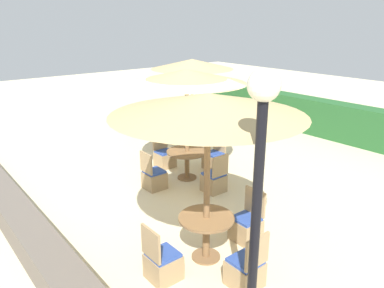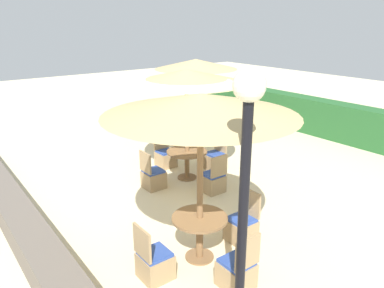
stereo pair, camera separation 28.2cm
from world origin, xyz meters
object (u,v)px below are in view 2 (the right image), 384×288
Objects in this scene: round_table_center at (187,157)px; patio_chair_back_left_south at (174,131)px; parasol_back_left at (196,64)px; round_table_back_left at (196,119)px; patio_chair_back_left_north at (216,122)px; patio_chair_front_right_north at (242,227)px; patio_chair_back_left_east at (214,133)px; patio_chair_back_left_west at (178,121)px; lamp_post at (246,157)px; patio_chair_center_south at (153,177)px; parasol_front_right at (201,105)px; patio_chair_center_north at (215,159)px; patio_chair_center_east at (213,181)px; patio_chair_center_west at (166,157)px; parasol_center at (187,77)px; round_table_front_right at (200,228)px; patio_chair_front_right_east at (237,272)px; patio_chair_front_right_south at (154,263)px.

patio_chair_back_left_south is at bearing 151.15° from round_table_center.
parasol_back_left reaches higher than round_table_back_left.
patio_chair_back_left_north and patio_chair_front_right_north have the same top height.
patio_chair_front_right_north is at bearing -125.66° from patio_chair_back_left_east.
lamp_post is at bearing 59.47° from patio_chair_back_left_west.
parasol_back_left reaches higher than patio_chair_center_south.
patio_chair_back_left_west is (-0.96, -0.05, -0.29)m from round_table_back_left.
parasol_front_right is at bearing -16.35° from patio_chair_center_south.
parasol_back_left is at bearing 0.00° from round_table_back_left.
patio_chair_back_left_east is at bearing 127.28° from round_table_center.
patio_chair_back_left_east is at bearing 45.08° from patio_chair_back_left_south.
patio_chair_center_north is (3.80, -1.49, 0.00)m from patio_chair_back_left_west.
parasol_back_left is 2.72× the size of round_table_center.
lamp_post is 4.96m from patio_chair_center_south.
patio_chair_center_east is 1.99m from patio_chair_center_west.
patio_chair_center_west is (2.85, -2.44, 0.00)m from patio_chair_back_left_west.
lamp_post is at bearing -19.80° from parasol_front_right.
patio_chair_center_north is (-0.05, 0.96, -2.28)m from parasol_center.
lamp_post is 3.63× the size of round_table_front_right.
patio_chair_front_right_east is 0.33× the size of parasol_center.
parasol_center is 2.49m from patio_chair_center_east.
patio_chair_front_right_north is at bearing 76.87° from patio_chair_center_west.
patio_chair_back_left_west is 1.00× the size of patio_chair_center_south.
lamp_post is 4.88m from parasol_center.
round_table_front_right is 2.95m from patio_chair_center_south.
patio_chair_center_north reaches higher than round_table_back_left.
patio_chair_front_right_east is 5.05m from patio_chair_center_west.
patio_chair_front_right_south is 1.00× the size of patio_chair_center_north.
round_table_front_right is 3.34m from round_table_center.
patio_chair_front_right_south is at bearing -36.96° from patio_chair_back_left_south.
patio_chair_center_north is at bearing 47.90° from patio_chair_center_east.
parasol_back_left is 2.93× the size of patio_chair_center_west.
patio_chair_center_south is at bearing -50.51° from round_table_back_left.
parasol_back_left is at bearing 56.75° from patio_chair_front_right_east.
round_table_center is at bearing 90.64° from patio_chair_center_east.
parasol_center reaches higher than patio_chair_back_left_north.
patio_chair_center_west is 1.00× the size of patio_chair_center_south.
round_table_back_left is at bearing 57.32° from patio_chair_center_east.
parasol_front_right is at bearing -30.87° from patio_chair_back_left_south.
patio_chair_back_left_south is 1.00× the size of patio_chair_center_east.
round_table_front_right is at bearing -37.17° from round_table_back_left.
parasol_back_left is at bearing 139.08° from round_table_center.
patio_chair_back_left_east is 1.00× the size of patio_chair_front_right_south.
patio_chair_center_south is at bearing -90.83° from parasol_center.
parasol_back_left reaches higher than patio_chair_back_left_north.
lamp_post is 2.59m from patio_chair_front_right_south.
parasol_back_left is at bearing 57.32° from patio_chair_center_east.
patio_chair_front_right_north is 1.00× the size of patio_chair_front_right_east.
patio_chair_back_left_east is 1.00× the size of patio_chair_back_left_south.
patio_chair_center_west is at bearing 68.72° from patio_chair_front_right_east.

